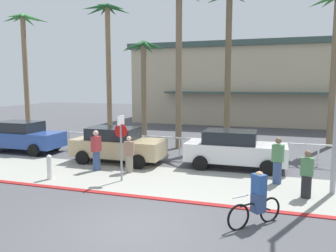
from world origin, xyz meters
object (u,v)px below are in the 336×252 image
(bollard_1, at_px, (49,167))
(pedestrian_3, at_px, (129,156))
(car_white_2, at_px, (234,149))
(palm_tree_1, at_px, (108,39))
(palm_tree_3, at_px, (179,33))
(palm_tree_0, at_px, (25,46))
(pedestrian_1, at_px, (278,163))
(palm_tree_2, at_px, (144,65))
(palm_tree_5, at_px, (336,31))
(car_blue_0, at_px, (23,136))
(pedestrian_0, at_px, (307,176))
(car_tan_1, at_px, (117,145))
(cyclist_black_0, at_px, (257,200))
(stop_sign_bike_lane, at_px, (121,139))
(pedestrian_2, at_px, (96,152))
(palm_tree_4, at_px, (229,35))

(bollard_1, bearing_deg, pedestrian_3, 36.79)
(bollard_1, distance_m, car_white_2, 7.86)
(palm_tree_1, relative_size, palm_tree_3, 1.01)
(palm_tree_0, height_order, pedestrian_1, palm_tree_0)
(palm_tree_2, height_order, palm_tree_5, palm_tree_5)
(palm_tree_0, xyz_separation_m, car_blue_0, (4.60, -5.92, -5.67))
(palm_tree_1, bearing_deg, car_white_2, -34.52)
(pedestrian_0, bearing_deg, pedestrian_3, 170.42)
(palm_tree_1, xyz_separation_m, car_tan_1, (4.19, -7.25, -6.03))
(bollard_1, distance_m, cyclist_black_0, 8.22)
(stop_sign_bike_lane, xyz_separation_m, cyclist_black_0, (5.20, -2.59, -0.98))
(palm_tree_0, relative_size, car_tan_1, 2.03)
(stop_sign_bike_lane, distance_m, pedestrian_2, 2.23)
(pedestrian_0, xyz_separation_m, pedestrian_1, (-0.90, 1.35, 0.09))
(stop_sign_bike_lane, height_order, bollard_1, stop_sign_bike_lane)
(bollard_1, bearing_deg, stop_sign_bike_lane, 13.51)
(palm_tree_4, xyz_separation_m, pedestrian_1, (2.89, -7.26, -5.78))
(cyclist_black_0, bearing_deg, palm_tree_2, 123.36)
(palm_tree_3, xyz_separation_m, car_white_2, (3.67, -3.78, -5.76))
(stop_sign_bike_lane, xyz_separation_m, palm_tree_4, (2.86, 8.69, 4.93))
(bollard_1, distance_m, car_blue_0, 6.44)
(car_blue_0, distance_m, pedestrian_0, 14.75)
(palm_tree_5, xyz_separation_m, car_tan_1, (-10.32, -7.23, -5.86))
(palm_tree_2, bearing_deg, pedestrian_3, -72.49)
(car_white_2, xyz_separation_m, pedestrian_1, (1.82, -1.96, -0.04))
(bollard_1, relative_size, palm_tree_2, 0.15)
(palm_tree_4, height_order, pedestrian_1, palm_tree_4)
(palm_tree_0, xyz_separation_m, pedestrian_2, (10.56, -8.31, -5.71))
(palm_tree_1, distance_m, pedestrian_2, 11.52)
(palm_tree_0, height_order, pedestrian_2, palm_tree_0)
(car_tan_1, xyz_separation_m, cyclist_black_0, (6.75, -5.39, -0.18))
(palm_tree_3, height_order, pedestrian_2, palm_tree_3)
(stop_sign_bike_lane, bearing_deg, palm_tree_0, 142.53)
(stop_sign_bike_lane, distance_m, pedestrian_1, 5.98)
(car_white_2, distance_m, pedestrian_2, 6.10)
(palm_tree_5, bearing_deg, car_blue_0, -158.38)
(palm_tree_0, xyz_separation_m, car_tan_1, (10.74, -6.63, -5.67))
(palm_tree_1, distance_m, palm_tree_4, 8.71)
(palm_tree_0, height_order, car_tan_1, palm_tree_0)
(car_white_2, relative_size, pedestrian_2, 2.48)
(car_white_2, relative_size, pedestrian_3, 2.80)
(car_blue_0, relative_size, pedestrian_1, 2.47)
(palm_tree_3, bearing_deg, palm_tree_0, 169.79)
(car_tan_1, xyz_separation_m, car_white_2, (5.48, 0.59, 0.00))
(palm_tree_3, relative_size, cyclist_black_0, 6.12)
(car_tan_1, relative_size, cyclist_black_0, 2.93)
(palm_tree_5, height_order, car_white_2, palm_tree_5)
(stop_sign_bike_lane, height_order, car_blue_0, stop_sign_bike_lane)
(palm_tree_0, height_order, pedestrian_0, palm_tree_0)
(stop_sign_bike_lane, bearing_deg, palm_tree_1, 119.78)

